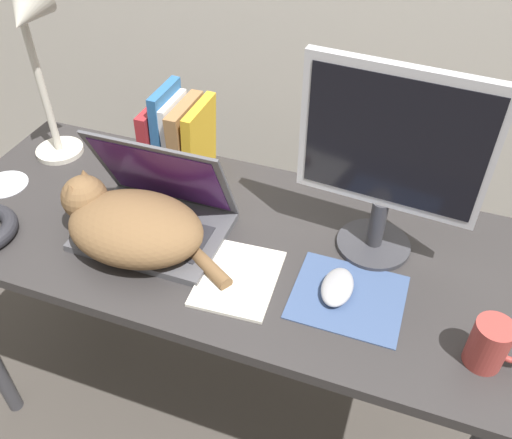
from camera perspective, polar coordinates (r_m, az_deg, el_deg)
desk at (r=1.34m, az=-3.96°, el=-4.19°), size 1.38×0.59×0.75m
laptop at (r=1.28m, az=-10.44°, el=0.57°), size 0.33×0.24×0.24m
cat at (r=1.23m, az=-13.11°, el=-0.51°), size 0.44×0.24×0.15m
external_monitor at (r=1.12m, az=13.96°, el=6.40°), size 0.38×0.17×0.44m
mousepad at (r=1.16m, az=9.65°, el=-8.04°), size 0.23×0.20×0.00m
computer_mouse at (r=1.15m, az=8.56°, el=-7.03°), size 0.07×0.11×0.03m
book_row at (r=1.44m, az=-8.20°, el=8.66°), size 0.16×0.16×0.24m
desk_lamp at (r=1.45m, az=-22.40°, el=16.50°), size 0.17×0.17×0.49m
notepad at (r=1.17m, az=-1.89°, el=-6.19°), size 0.18×0.21×0.01m
mug at (r=1.09m, az=23.50°, el=-11.99°), size 0.11×0.07×0.10m
cd_disc at (r=1.57m, az=-24.95°, el=3.37°), size 0.12×0.12×0.00m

